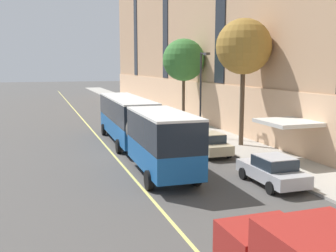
% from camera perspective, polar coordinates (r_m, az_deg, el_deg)
% --- Properties ---
extents(ground_plane, '(260.00, 260.00, 0.00)m').
position_cam_1_polar(ground_plane, '(27.07, -5.85, -4.36)').
color(ground_plane, '#4C4947').
extents(sidewalk, '(4.07, 160.00, 0.15)m').
position_cam_1_polar(sidewalk, '(32.74, 8.13, -1.97)').
color(sidewalk, '#ADA89E').
rests_on(sidewalk, ground).
extents(city_bus, '(3.22, 19.77, 3.64)m').
position_cam_1_polar(city_bus, '(27.53, -4.55, 0.35)').
color(city_bus, '#19569E').
rests_on(city_bus, ground).
extents(parked_car_silver_0, '(1.98, 4.40, 1.56)m').
position_cam_1_polar(parked_car_silver_0, '(53.40, -6.10, 2.98)').
color(parked_car_silver_0, '#B7B7BC').
rests_on(parked_car_silver_0, ground).
extents(parked_car_silver_1, '(2.09, 4.29, 1.56)m').
position_cam_1_polar(parked_car_silver_1, '(36.86, -0.43, 0.43)').
color(parked_car_silver_1, '#B7B7BC').
rests_on(parked_car_silver_1, ground).
extents(parked_car_silver_2, '(2.05, 4.37, 1.56)m').
position_cam_1_polar(parked_car_silver_2, '(21.06, 14.89, -6.24)').
color(parked_car_silver_2, '#B7B7BC').
rests_on(parked_car_silver_2, ground).
extents(parked_car_champagne_3, '(2.00, 4.35, 1.56)m').
position_cam_1_polar(parked_car_champagne_3, '(27.30, 5.93, -2.57)').
color(parked_car_champagne_3, '#BCAD89').
rests_on(parked_car_champagne_3, ground).
extents(parked_car_champagne_4, '(2.03, 4.78, 1.56)m').
position_cam_1_polar(parked_car_champagne_4, '(44.48, -3.68, 1.86)').
color(parked_car_champagne_4, '#BCAD89').
rests_on(parked_car_champagne_4, ground).
extents(parked_car_silver_7, '(2.09, 4.45, 1.56)m').
position_cam_1_polar(parked_car_silver_7, '(60.48, -7.66, 3.63)').
color(parked_car_silver_7, '#B7B7BC').
rests_on(parked_car_silver_7, ground).
extents(street_tree_mid_block, '(4.09, 4.09, 9.40)m').
position_cam_1_polar(street_tree_mid_block, '(29.89, 10.92, 11.17)').
color(street_tree_mid_block, brown).
rests_on(street_tree_mid_block, sidewalk).
extents(street_tree_far_uptown, '(4.36, 4.36, 8.73)m').
position_cam_1_polar(street_tree_far_uptown, '(41.19, 2.29, 9.53)').
color(street_tree_far_uptown, brown).
rests_on(street_tree_far_uptown, sidewalk).
extents(street_lamp, '(0.36, 1.48, 7.05)m').
position_cam_1_polar(street_lamp, '(32.92, 4.93, 5.84)').
color(street_lamp, '#2D2D30').
rests_on(street_lamp, sidewalk).
extents(fire_hydrant, '(0.42, 0.24, 0.72)m').
position_cam_1_polar(fire_hydrant, '(22.50, 17.46, -6.15)').
color(fire_hydrant, red).
rests_on(fire_hydrant, sidewalk).
extents(lane_centerline, '(0.16, 140.00, 0.01)m').
position_cam_1_polar(lane_centerline, '(29.79, -8.75, -3.20)').
color(lane_centerline, '#E0D66B').
rests_on(lane_centerline, ground).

